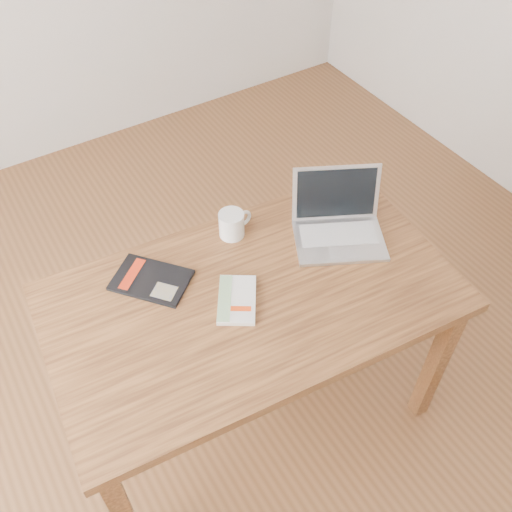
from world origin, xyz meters
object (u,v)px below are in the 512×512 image
laptop (338,223)px  coffee_mug (232,224)px  white_guidebook (237,300)px  desk (253,311)px  black_guidebook (151,280)px

laptop → coffee_mug: size_ratio=3.07×
white_guidebook → desk: bearing=31.5°
laptop → coffee_mug: (-0.32, 0.19, 0.00)m
desk → black_guidebook: size_ratio=4.72×
desk → white_guidebook: size_ratio=6.05×
desk → laptop: 0.44m
desk → black_guidebook: black_guidebook is taller
white_guidebook → laptop: 0.48m
white_guidebook → coffee_mug: coffee_mug is taller
desk → coffee_mug: size_ratio=10.67×
desk → laptop: (0.41, 0.08, 0.14)m
white_guidebook → black_guidebook: 0.30m
laptop → coffee_mug: bearing=176.4°
white_guidebook → laptop: laptop is taller
black_guidebook → coffee_mug: bearing=-31.6°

